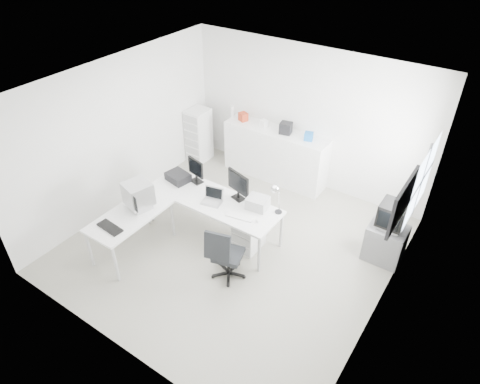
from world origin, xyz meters
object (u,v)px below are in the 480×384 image
Objects in this scene: side_desk at (133,233)px; crt_monitor at (138,195)px; lcd_monitor_small at (196,171)px; filing_cabinet at (199,135)px; inkjet_printer at (178,177)px; crt_tv at (392,216)px; lcd_monitor_large at (238,186)px; laser_printer at (258,203)px; main_desk at (214,216)px; sideboard at (275,154)px; tv_cabinet at (385,243)px; laptop at (211,198)px; office_chair at (228,252)px; drawer_pedestal at (249,233)px.

crt_monitor is (0.00, 0.25, 0.61)m from side_desk.
filing_cabinet is (-1.27, 1.63, -0.39)m from lcd_monitor_small.
lcd_monitor_small is at bearing 90.40° from crt_monitor.
crt_tv reaches higher than inkjet_printer.
crt_monitor is at bearing -121.51° from lcd_monitor_large.
lcd_monitor_large reaches higher than crt_monitor.
laser_printer is 2.11m from crt_tv.
lcd_monitor_large is at bearing 35.54° from main_desk.
tv_cabinet is at bearing -22.16° from sideboard.
office_chair is at bearing -51.08° from laptop.
crt_tv is at bearing 16.05° from laser_printer.
inkjet_printer is 0.42× the size of office_chair.
side_desk is 2.33× the size of drawer_pedestal.
crt_tv is (2.68, 1.06, 0.50)m from main_desk.
side_desk is at bearing -103.93° from sideboard.
office_chair is (1.35, -0.94, -0.50)m from lcd_monitor_small.
office_chair is 0.44× the size of sideboard.
crt_monitor is (-0.85, -0.85, 0.61)m from main_desk.
lcd_monitor_large reaches higher than office_chair.
sideboard is (-0.74, 2.12, 0.25)m from drawer_pedestal.
laptop is at bearing -156.21° from tv_cabinet.
lcd_monitor_large is (-0.35, 0.20, 0.70)m from drawer_pedestal.
laptop reaches higher than laser_printer.
sideboard is (-2.72, 1.11, -0.33)m from crt_tv.
lcd_monitor_small is 2.03m from sideboard.
laptop is 0.25× the size of filing_cabinet.
office_chair is 1.92× the size of crt_tv.
lcd_monitor_small reaches higher than filing_cabinet.
office_chair reaches higher than laser_printer.
filing_cabinet is at bearing 120.21° from laptop.
laser_printer is (0.05, 0.17, 0.55)m from drawer_pedestal.
laptop is (-0.30, -0.35, -0.16)m from lcd_monitor_large.
tv_cabinet is 2.95m from sideboard.
crt_tv is (2.63, 1.16, 0.03)m from laptop.
crt_monitor is at bearing 170.35° from office_chair.
office_chair is at bearing -137.15° from crt_tv.
tv_cabinet is at bearing 27.59° from lcd_monitor_small.
crt_monitor is at bearing -151.60° from tv_cabinet.
tv_cabinet is 4.58m from filing_cabinet.
tv_cabinet is 0.55× the size of filing_cabinet.
office_chair is (1.65, -0.79, -0.34)m from inkjet_printer.
tv_cabinet is at bearing 26.48° from inkjet_printer.
tv_cabinet is 0.55m from crt_tv.
crt_tv is (1.98, 1.01, 0.57)m from drawer_pedestal.
main_desk is 1.39m from side_desk.
filing_cabinet is (-2.52, 1.83, 0.29)m from drawer_pedestal.
laser_printer is at bearing 49.42° from crt_monitor.
lcd_monitor_small reaches higher than crt_tv.
sideboard is at bearing 9.43° from filing_cabinet.
lcd_monitor_large is at bearing 100.43° from office_chair.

